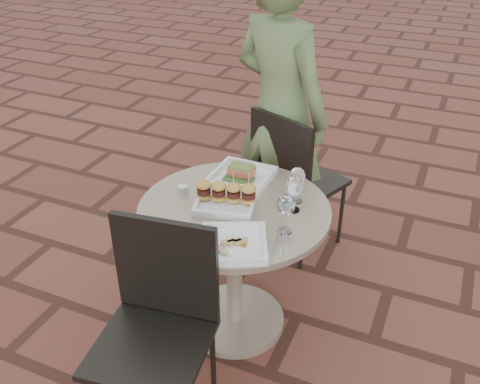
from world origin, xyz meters
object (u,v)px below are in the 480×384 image
at_px(chair_near, 158,313).
at_px(plate_sliders, 226,196).
at_px(diner, 280,112).
at_px(cafe_table, 234,249).
at_px(chair_far, 291,173).
at_px(plate_salmon, 241,175).
at_px(plate_tuna, 234,243).

relative_size(chair_near, plate_sliders, 2.84).
relative_size(chair_near, diner, 0.53).
xyz_separation_m(cafe_table, chair_far, (0.04, 0.73, 0.07)).
xyz_separation_m(chair_near, plate_salmon, (0.00, 0.83, 0.20)).
distance_m(cafe_table, diner, 0.90).
xyz_separation_m(chair_near, plate_tuna, (0.20, 0.31, 0.20)).
relative_size(cafe_table, plate_tuna, 2.53).
height_order(chair_near, diner, diner).
xyz_separation_m(chair_far, plate_sliders, (-0.09, -0.72, 0.22)).
xyz_separation_m(diner, plate_tuna, (0.19, -1.07, -0.14)).
height_order(cafe_table, plate_tuna, plate_tuna).
height_order(chair_far, chair_near, same).
bearing_deg(cafe_table, plate_sliders, 163.74).
relative_size(cafe_table, chair_near, 0.97).
height_order(cafe_table, plate_salmon, plate_salmon).
height_order(cafe_table, diner, diner).
bearing_deg(plate_salmon, chair_near, -90.07).
bearing_deg(cafe_table, chair_far, 86.85).
relative_size(plate_sliders, plate_tuna, 0.92).
bearing_deg(chair_far, chair_near, 107.16).
relative_size(chair_far, plate_tuna, 2.61).
relative_size(cafe_table, chair_far, 0.97).
height_order(chair_near, plate_tuna, chair_near).
bearing_deg(diner, chair_near, 111.41).
height_order(chair_far, plate_salmon, chair_far).
height_order(cafe_table, chair_far, chair_far).
height_order(plate_sliders, plate_tuna, plate_sliders).
relative_size(chair_far, chair_near, 1.00).
bearing_deg(plate_tuna, plate_salmon, 110.33).
bearing_deg(chair_near, cafe_table, 75.01).
height_order(plate_salmon, plate_sliders, plate_sliders).
bearing_deg(cafe_table, plate_tuna, -65.92).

